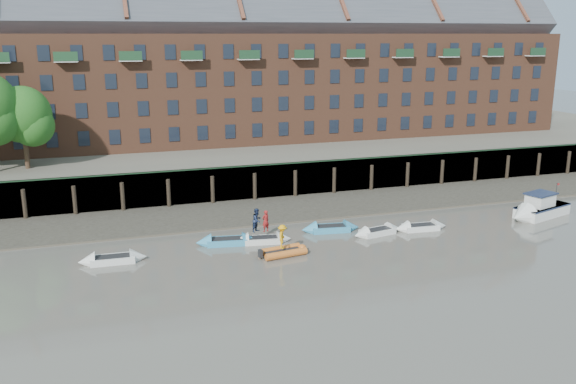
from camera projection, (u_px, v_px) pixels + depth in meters
name	position (u px, v px, depth m)	size (l,w,h in m)	color
ground	(375.00, 286.00, 37.89)	(220.00, 220.00, 0.00)	#5F5B53
foreshore	(287.00, 209.00, 54.48)	(110.00, 8.00, 0.50)	#3D382F
mud_band	(299.00, 220.00, 51.34)	(110.00, 1.60, 0.10)	#4C4336
river_wall	(273.00, 181.00, 58.12)	(110.00, 1.23, 3.30)	#2D2A26
bank_terrace	(240.00, 155.00, 70.67)	(110.00, 28.00, 3.20)	#5E594D
apartment_terrace	(236.00, 55.00, 68.76)	(80.60, 15.56, 20.98)	brown
rowboat_0	(113.00, 259.00, 41.65)	(4.61, 1.49, 1.32)	silver
rowboat_2	(227.00, 241.00, 45.26)	(4.74, 1.99, 1.33)	teal
rowboat_3	(263.00, 240.00, 45.63)	(4.44, 1.86, 1.25)	silver
rowboat_4	(330.00, 228.00, 48.25)	(4.79, 1.95, 1.35)	teal
rowboat_5	(377.00, 232.00, 47.51)	(4.46, 2.05, 1.25)	silver
rowboat_6	(421.00, 227.00, 48.60)	(4.43, 1.61, 1.26)	silver
rib_tender	(285.00, 251.00, 43.11)	(3.51, 2.07, 0.59)	#C86624
motor_launch	(535.00, 210.00, 51.63)	(6.86, 4.00, 2.69)	silver
person_rower_a	(266.00, 221.00, 45.38)	(0.60, 0.39, 1.65)	maroon
person_rower_b	(257.00, 220.00, 45.35)	(0.87, 0.68, 1.80)	#19233F
person_rib_crew	(282.00, 237.00, 42.67)	(1.11, 0.64, 1.72)	orange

